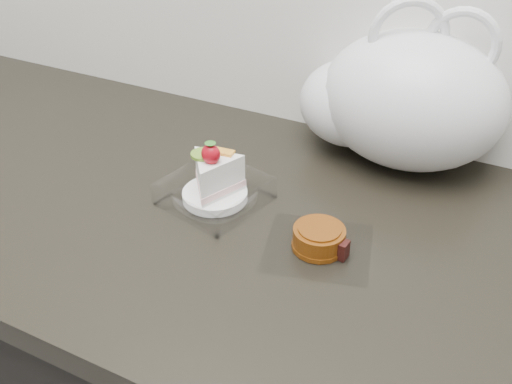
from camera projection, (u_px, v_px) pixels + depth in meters
name	position (u px, v px, depth m)	size (l,w,h in m)	color
cake_tray	(214.00, 185.00, 0.86)	(0.16, 0.16, 0.11)	white
mooncake_wrap	(320.00, 240.00, 0.77)	(0.17, 0.16, 0.03)	white
plastic_bag	(399.00, 100.00, 0.92)	(0.37, 0.29, 0.28)	white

